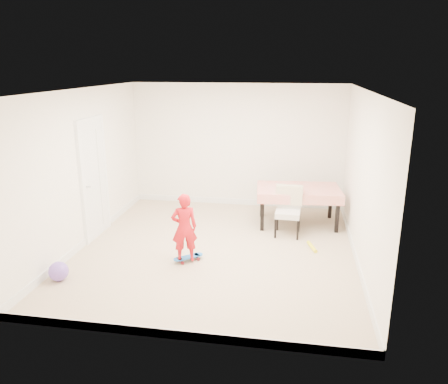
% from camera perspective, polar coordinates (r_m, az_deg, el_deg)
% --- Properties ---
extents(ground, '(5.00, 5.00, 0.00)m').
position_cam_1_polar(ground, '(7.33, -1.04, -7.54)').
color(ground, tan).
rests_on(ground, ground).
extents(ceiling, '(4.50, 5.00, 0.04)m').
position_cam_1_polar(ceiling, '(6.71, -1.15, 13.03)').
color(ceiling, white).
rests_on(ceiling, wall_back).
extents(wall_back, '(4.50, 0.04, 2.60)m').
position_cam_1_polar(wall_back, '(9.30, 1.72, 6.03)').
color(wall_back, white).
rests_on(wall_back, ground).
extents(wall_front, '(4.50, 0.04, 2.60)m').
position_cam_1_polar(wall_front, '(4.60, -6.78, -5.08)').
color(wall_front, white).
rests_on(wall_front, ground).
extents(wall_left, '(0.04, 5.00, 2.60)m').
position_cam_1_polar(wall_left, '(7.63, -17.82, 2.92)').
color(wall_left, white).
rests_on(wall_left, ground).
extents(wall_right, '(0.04, 5.00, 2.60)m').
position_cam_1_polar(wall_right, '(6.87, 17.53, 1.51)').
color(wall_right, white).
rests_on(wall_right, ground).
extents(door, '(0.11, 0.94, 2.11)m').
position_cam_1_polar(door, '(7.95, -16.64, 1.50)').
color(door, white).
rests_on(door, ground).
extents(baseboard_back, '(4.50, 0.02, 0.12)m').
position_cam_1_polar(baseboard_back, '(9.61, 1.67, -1.25)').
color(baseboard_back, white).
rests_on(baseboard_back, ground).
extents(baseboard_front, '(4.50, 0.02, 0.12)m').
position_cam_1_polar(baseboard_front, '(5.18, -6.33, -18.00)').
color(baseboard_front, white).
rests_on(baseboard_front, ground).
extents(baseboard_left, '(0.02, 5.00, 0.12)m').
position_cam_1_polar(baseboard_left, '(8.00, -17.11, -5.74)').
color(baseboard_left, white).
rests_on(baseboard_left, ground).
extents(baseboard_right, '(0.02, 5.00, 0.12)m').
position_cam_1_polar(baseboard_right, '(7.27, 16.77, -7.98)').
color(baseboard_right, white).
rests_on(baseboard_right, ground).
extents(dining_table, '(1.63, 1.11, 0.72)m').
position_cam_1_polar(dining_table, '(8.47, 9.61, -1.81)').
color(dining_table, '#AC2109').
rests_on(dining_table, ground).
extents(dining_chair, '(0.51, 0.59, 0.89)m').
position_cam_1_polar(dining_chair, '(7.86, 8.35, -2.55)').
color(dining_chair, white).
rests_on(dining_chair, ground).
extents(skateboard, '(0.50, 0.46, 0.07)m').
position_cam_1_polar(skateboard, '(6.95, -4.69, -8.67)').
color(skateboard, blue).
rests_on(skateboard, ground).
extents(child, '(0.46, 0.39, 1.08)m').
position_cam_1_polar(child, '(6.70, -5.20, -4.95)').
color(child, red).
rests_on(child, ground).
extents(balloon, '(0.28, 0.28, 0.28)m').
position_cam_1_polar(balloon, '(6.73, -20.80, -9.66)').
color(balloon, '#7952C6').
rests_on(balloon, ground).
extents(foam_toy, '(0.17, 0.40, 0.06)m').
position_cam_1_polar(foam_toy, '(7.51, 11.41, -7.02)').
color(foam_toy, '#FFF11A').
rests_on(foam_toy, ground).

